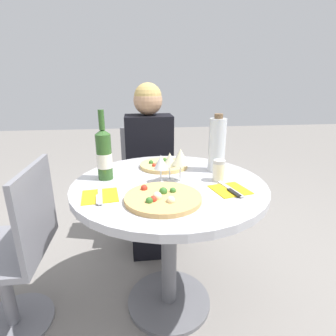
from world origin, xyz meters
name	(u,v)px	position (x,y,z in m)	size (l,w,h in m)	color
ground_plane	(169,302)	(0.00, 0.00, 0.00)	(12.00, 12.00, 0.00)	gray
dining_table	(169,209)	(0.00, 0.00, 0.60)	(0.94, 0.94, 0.75)	slate
chair_behind_diner	(150,183)	(-0.06, 0.80, 0.42)	(0.44, 0.44, 0.86)	slate
seated_diner	(150,174)	(-0.06, 0.66, 0.56)	(0.34, 0.47, 1.21)	black
chair_empty_side	(13,254)	(-0.76, -0.04, 0.42)	(0.44, 0.44, 0.86)	slate
pizza_large	(163,198)	(-0.05, -0.21, 0.76)	(0.32, 0.32, 0.05)	tan
pizza_small_far	(163,165)	(-0.01, 0.24, 0.76)	(0.27, 0.27, 0.05)	#DBB26B
wine_bottle	(104,154)	(-0.31, 0.08, 0.87)	(0.08, 0.08, 0.34)	#2D5623
tall_carafe	(217,145)	(0.28, 0.14, 0.89)	(0.09, 0.09, 0.31)	silver
sugar_shaker	(219,171)	(0.24, -0.02, 0.80)	(0.06, 0.06, 0.11)	silver
wine_glass_front_left	(161,163)	(-0.04, 0.00, 0.84)	(0.07, 0.07, 0.14)	silver
wine_glass_center	(170,160)	(0.01, 0.03, 0.85)	(0.06, 0.06, 0.14)	silver
wine_glass_front_right	(180,157)	(0.05, 0.00, 0.87)	(0.08, 0.08, 0.16)	silver
place_setting_left	(100,196)	(-0.31, -0.14, 0.75)	(0.17, 0.19, 0.01)	gold
place_setting_right	(230,190)	(0.26, -0.14, 0.75)	(0.18, 0.19, 0.01)	gold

